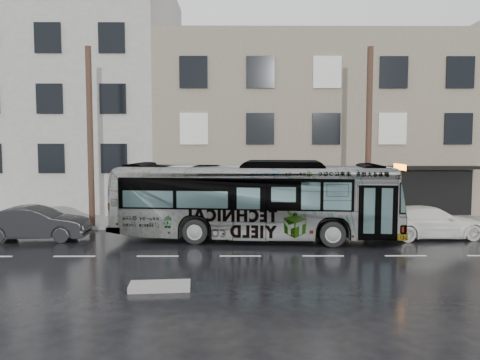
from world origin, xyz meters
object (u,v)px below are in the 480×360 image
object	(u,v)px
dark_sedan	(36,223)
utility_pole_front	(369,138)
bus	(254,200)
utility_pole_rear	(90,137)
sign_post	(389,203)
white_sedan	(430,222)

from	to	relation	value
dark_sedan	utility_pole_front	bearing A→B (deg)	-83.46
bus	utility_pole_rear	bearing A→B (deg)	78.57
utility_pole_rear	sign_post	size ratio (longest dim) A/B	3.75
sign_post	dark_sedan	world-z (taller)	sign_post
bus	white_sedan	distance (m)	8.16
white_sedan	utility_pole_front	bearing A→B (deg)	39.15
dark_sedan	sign_post	bearing A→B (deg)	-84.09
utility_pole_front	sign_post	xyz separation A→B (m)	(1.10, 0.00, -3.30)
bus	white_sedan	xyz separation A→B (m)	(8.08, 0.24, -1.05)
utility_pole_front	white_sedan	bearing A→B (deg)	-45.99
utility_pole_rear	white_sedan	xyz separation A→B (m)	(16.24, -2.32, -3.92)
utility_pole_rear	bus	distance (m)	9.02
utility_pole_rear	dark_sedan	xyz separation A→B (m)	(-1.68, -2.73, -3.88)
dark_sedan	utility_pole_rear	bearing A→B (deg)	-34.97
dark_sedan	white_sedan	bearing A→B (deg)	-92.03
sign_post	white_sedan	distance (m)	2.66
sign_post	white_sedan	bearing A→B (deg)	-63.78
sign_post	dark_sedan	bearing A→B (deg)	-170.76
sign_post	bus	size ratio (longest dim) A/B	0.19
sign_post	bus	bearing A→B (deg)	-159.76
bus	white_sedan	world-z (taller)	bus
utility_pole_front	dark_sedan	distance (m)	16.39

